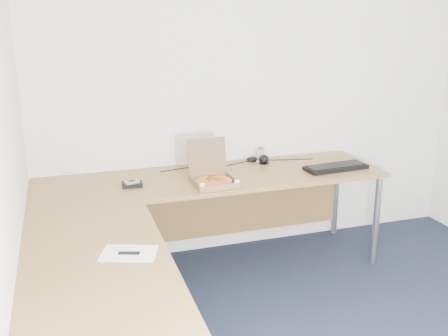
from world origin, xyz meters
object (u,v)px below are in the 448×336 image
object	(u,v)px
keyboard	(336,167)
wallet	(132,184)
drinking_glass	(260,155)
pizza_box	(213,179)
desk	(182,205)

from	to	relation	value
keyboard	wallet	size ratio (longest dim) A/B	3.55
drinking_glass	wallet	bearing A→B (deg)	-164.77
keyboard	wallet	xyz separation A→B (m)	(-1.51, 0.08, -0.00)
keyboard	pizza_box	bearing A→B (deg)	177.25
wallet	drinking_glass	bearing A→B (deg)	20.17
pizza_box	keyboard	size ratio (longest dim) A/B	0.68
desk	pizza_box	size ratio (longest dim) A/B	7.73
drinking_glass	pizza_box	bearing A→B (deg)	-141.92
desk	pizza_box	xyz separation A→B (m)	(0.28, 0.27, 0.06)
desk	wallet	distance (m)	0.46
drinking_glass	wallet	distance (m)	1.09
desk	wallet	xyz separation A→B (m)	(-0.25, 0.38, 0.04)
desk	keyboard	size ratio (longest dim) A/B	5.22
desk	drinking_glass	size ratio (longest dim) A/B	22.98
keyboard	wallet	bearing A→B (deg)	172.24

